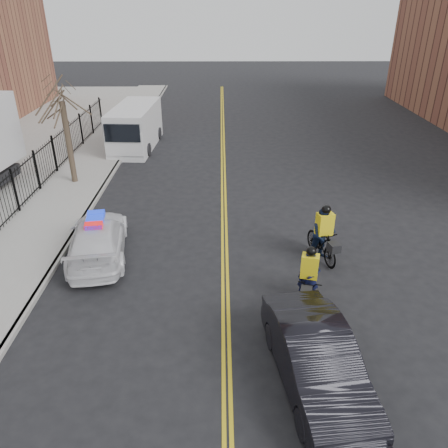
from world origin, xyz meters
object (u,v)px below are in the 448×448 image
(cyclist_far, at_px, (323,238))
(cargo_van, at_px, (135,128))
(police_cruiser, at_px, (98,239))
(cyclist_near, at_px, (308,283))
(dark_sedan, at_px, (317,361))

(cyclist_far, bearing_deg, cargo_van, 107.16)
(police_cruiser, xyz_separation_m, cyclist_far, (8.10, -0.27, 0.14))
(cyclist_near, xyz_separation_m, cyclist_far, (0.98, 2.53, 0.16))
(police_cruiser, relative_size, dark_sedan, 1.08)
(cargo_van, relative_size, cyclist_near, 2.98)
(dark_sedan, xyz_separation_m, cargo_van, (-7.64, 19.30, 0.49))
(cargo_van, bearing_deg, cyclist_far, -53.06)
(police_cruiser, distance_m, cyclist_far, 8.11)
(dark_sedan, bearing_deg, cyclist_far, 68.50)
(dark_sedan, height_order, cyclist_near, cyclist_near)
(cyclist_near, bearing_deg, police_cruiser, 174.33)
(dark_sedan, distance_m, cyclist_far, 6.00)
(dark_sedan, distance_m, cyclist_near, 3.34)
(police_cruiser, relative_size, cyclist_near, 2.41)
(cargo_van, relative_size, cyclist_far, 2.87)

